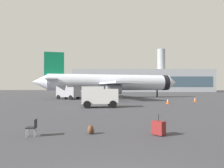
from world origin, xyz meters
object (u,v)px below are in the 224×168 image
object	(u,v)px
service_truck	(68,92)
traveller_backpack	(91,130)
cargo_van	(99,96)
safety_cone_far	(168,101)
airplane_at_gate	(111,83)
safety_cone_mid	(196,99)
gate_chair	(33,126)
safety_cone_near	(80,96)
rolling_suitcase	(159,128)

from	to	relation	value
service_truck	traveller_backpack	distance (m)	34.77
cargo_van	safety_cone_far	size ratio (longest dim) A/B	5.74
airplane_at_gate	cargo_van	world-z (taller)	airplane_at_gate
safety_cone_mid	traveller_backpack	bearing A→B (deg)	-120.54
airplane_at_gate	safety_cone_far	distance (m)	21.88
airplane_at_gate	traveller_backpack	distance (m)	41.11
service_truck	gate_chair	world-z (taller)	service_truck
safety_cone_far	traveller_backpack	xyz separation A→B (m)	(-9.52, -21.14, -0.16)
service_truck	safety_cone_mid	xyz separation A→B (m)	(23.80, -7.14, -1.23)
service_truck	safety_cone_near	bearing A→B (deg)	85.98
cargo_van	safety_cone_mid	size ratio (longest dim) A/B	6.01
rolling_suitcase	gate_chair	world-z (taller)	rolling_suitcase
service_truck	traveller_backpack	size ratio (longest dim) A/B	10.94
gate_chair	service_truck	bearing A→B (deg)	98.59
cargo_van	safety_cone_far	distance (m)	11.62
airplane_at_gate	gate_chair	size ratio (longest dim) A/B	41.10
rolling_suitcase	safety_cone_mid	bearing A→B (deg)	65.66
safety_cone_mid	safety_cone_far	world-z (taller)	safety_cone_far
airplane_at_gate	gate_chair	distance (m)	41.76
safety_cone_near	safety_cone_mid	bearing A→B (deg)	-37.63
safety_cone_mid	gate_chair	size ratio (longest dim) A/B	0.89
safety_cone_near	safety_cone_mid	xyz separation A→B (m)	(23.06, -17.77, 0.06)
service_truck	safety_cone_mid	world-z (taller)	service_truck
airplane_at_gate	traveller_backpack	size ratio (longest dim) A/B	73.63
rolling_suitcase	gate_chair	bearing A→B (deg)	-178.25
cargo_van	rolling_suitcase	xyz separation A→B (m)	(4.02, -15.63, -1.06)
safety_cone_near	gate_chair	xyz separation A→B (m)	(4.44, -44.94, 0.17)
rolling_suitcase	traveller_backpack	distance (m)	3.55
safety_cone_mid	gate_chair	world-z (taller)	gate_chair
airplane_at_gate	traveller_backpack	bearing A→B (deg)	-91.17
rolling_suitcase	gate_chair	size ratio (longest dim) A/B	1.28
gate_chair	cargo_van	bearing A→B (deg)	81.36
airplane_at_gate	service_truck	world-z (taller)	airplane_at_gate
safety_cone_near	service_truck	bearing A→B (deg)	-94.02
cargo_van	traveller_backpack	world-z (taller)	cargo_van
safety_cone_far	gate_chair	size ratio (longest dim) A/B	0.93
service_truck	traveller_backpack	bearing A→B (deg)	-76.56
safety_cone_mid	traveller_backpack	size ratio (longest dim) A/B	1.60
safety_cone_far	traveller_backpack	distance (m)	23.18
traveller_backpack	safety_cone_mid	bearing A→B (deg)	59.46
service_truck	gate_chair	bearing A→B (deg)	-81.41
safety_cone_near	rolling_suitcase	bearing A→B (deg)	-76.36
gate_chair	safety_cone_mid	bearing A→B (deg)	55.57
safety_cone_mid	airplane_at_gate	bearing A→B (deg)	136.15
safety_cone_mid	safety_cone_far	bearing A→B (deg)	-138.39
airplane_at_gate	safety_cone_mid	xyz separation A→B (m)	(14.89, -14.31, -3.28)
safety_cone_far	safety_cone_near	bearing A→B (deg)	125.88
safety_cone_far	gate_chair	bearing A→B (deg)	-119.82
service_truck	rolling_suitcase	world-z (taller)	service_truck
airplane_at_gate	cargo_van	size ratio (longest dim) A/B	7.65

